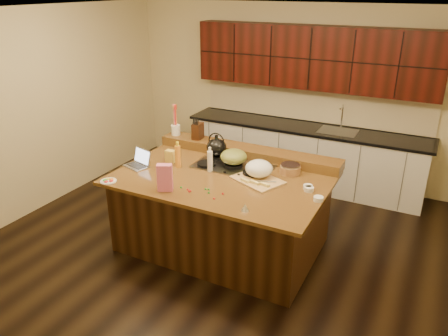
% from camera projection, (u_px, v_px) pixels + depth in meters
% --- Properties ---
extents(room, '(5.52, 5.02, 2.72)m').
position_uv_depth(room, '(222.00, 140.00, 4.81)').
color(room, black).
rests_on(room, ground).
extents(island, '(2.40, 1.60, 0.92)m').
position_uv_depth(island, '(222.00, 211.00, 5.16)').
color(island, black).
rests_on(island, ground).
extents(back_ledge, '(2.40, 0.30, 0.12)m').
position_uv_depth(back_ledge, '(247.00, 152.00, 5.53)').
color(back_ledge, black).
rests_on(back_ledge, island).
extents(cooktop, '(0.92, 0.52, 0.05)m').
position_uv_depth(cooktop, '(234.00, 166.00, 5.22)').
color(cooktop, gray).
rests_on(cooktop, island).
extents(back_counter, '(3.70, 0.66, 2.40)m').
position_uv_depth(back_counter, '(306.00, 123.00, 6.65)').
color(back_counter, silver).
rests_on(back_counter, ground).
extents(kettle, '(0.32, 0.32, 0.22)m').
position_uv_depth(kettle, '(216.00, 147.00, 5.40)').
color(kettle, black).
rests_on(kettle, cooktop).
extents(green_bowl, '(0.34, 0.34, 0.17)m').
position_uv_depth(green_bowl, '(234.00, 157.00, 5.17)').
color(green_bowl, olive).
rests_on(green_bowl, cooktop).
extents(laptop, '(0.34, 0.30, 0.20)m').
position_uv_depth(laptop, '(139.00, 162.00, 5.24)').
color(laptop, '#B7B7BC').
rests_on(laptop, island).
extents(oil_bottle, '(0.09, 0.09, 0.27)m').
position_uv_depth(oil_bottle, '(178.00, 157.00, 5.17)').
color(oil_bottle, orange).
rests_on(oil_bottle, island).
extents(vinegar_bottle, '(0.07, 0.07, 0.25)m').
position_uv_depth(vinegar_bottle, '(210.00, 161.00, 5.06)').
color(vinegar_bottle, silver).
rests_on(vinegar_bottle, island).
extents(wooden_tray, '(0.64, 0.56, 0.22)m').
position_uv_depth(wooden_tray, '(259.00, 171.00, 4.87)').
color(wooden_tray, tan).
rests_on(wooden_tray, island).
extents(ramekin_a, '(0.10, 0.10, 0.04)m').
position_uv_depth(ramekin_a, '(309.00, 189.00, 4.61)').
color(ramekin_a, white).
rests_on(ramekin_a, island).
extents(ramekin_b, '(0.10, 0.10, 0.04)m').
position_uv_depth(ramekin_b, '(318.00, 199.00, 4.41)').
color(ramekin_b, white).
rests_on(ramekin_b, island).
extents(ramekin_c, '(0.13, 0.13, 0.04)m').
position_uv_depth(ramekin_c, '(308.00, 187.00, 4.66)').
color(ramekin_c, white).
rests_on(ramekin_c, island).
extents(strainer_bowl, '(0.28, 0.28, 0.09)m').
position_uv_depth(strainer_bowl, '(290.00, 170.00, 5.04)').
color(strainer_bowl, '#996B3F').
rests_on(strainer_bowl, island).
extents(kitchen_timer, '(0.09, 0.09, 0.07)m').
position_uv_depth(kitchen_timer, '(245.00, 207.00, 4.21)').
color(kitchen_timer, silver).
rests_on(kitchen_timer, island).
extents(pink_bag, '(0.18, 0.15, 0.30)m').
position_uv_depth(pink_bag, '(165.00, 178.00, 4.58)').
color(pink_bag, '#D8658B').
rests_on(pink_bag, island).
extents(candy_plate, '(0.19, 0.19, 0.01)m').
position_uv_depth(candy_plate, '(108.00, 181.00, 4.84)').
color(candy_plate, white).
rests_on(candy_plate, island).
extents(package_box, '(0.11, 0.08, 0.16)m').
position_uv_depth(package_box, '(170.00, 156.00, 5.33)').
color(package_box, '#E1C34F').
rests_on(package_box, island).
extents(utensil_crock, '(0.15, 0.15, 0.14)m').
position_uv_depth(utensil_crock, '(176.00, 130.00, 5.93)').
color(utensil_crock, white).
rests_on(utensil_crock, back_ledge).
extents(knife_block, '(0.12, 0.18, 0.21)m').
position_uv_depth(knife_block, '(198.00, 131.00, 5.77)').
color(knife_block, black).
rests_on(knife_block, back_ledge).
extents(gumdrop_0, '(0.02, 0.02, 0.02)m').
position_uv_depth(gumdrop_0, '(190.00, 191.00, 4.60)').
color(gumdrop_0, red).
rests_on(gumdrop_0, island).
extents(gumdrop_1, '(0.02, 0.02, 0.02)m').
position_uv_depth(gumdrop_1, '(206.00, 189.00, 4.64)').
color(gumdrop_1, '#198C26').
rests_on(gumdrop_1, island).
extents(gumdrop_2, '(0.02, 0.02, 0.02)m').
position_uv_depth(gumdrop_2, '(189.00, 191.00, 4.59)').
color(gumdrop_2, red).
rests_on(gumdrop_2, island).
extents(gumdrop_3, '(0.02, 0.02, 0.02)m').
position_uv_depth(gumdrop_3, '(209.00, 189.00, 4.63)').
color(gumdrop_3, '#198C26').
rests_on(gumdrop_3, island).
extents(gumdrop_4, '(0.02, 0.02, 0.02)m').
position_uv_depth(gumdrop_4, '(214.00, 198.00, 4.44)').
color(gumdrop_4, red).
rests_on(gumdrop_4, island).
extents(gumdrop_5, '(0.02, 0.02, 0.02)m').
position_uv_depth(gumdrop_5, '(181.00, 187.00, 4.68)').
color(gumdrop_5, '#198C26').
rests_on(gumdrop_5, island).
extents(gumdrop_6, '(0.02, 0.02, 0.02)m').
position_uv_depth(gumdrop_6, '(223.00, 194.00, 4.54)').
color(gumdrop_6, red).
rests_on(gumdrop_6, island).
extents(gumdrop_7, '(0.02, 0.02, 0.02)m').
position_uv_depth(gumdrop_7, '(209.00, 193.00, 4.56)').
color(gumdrop_7, '#198C26').
rests_on(gumdrop_7, island).
extents(gumdrop_8, '(0.02, 0.02, 0.02)m').
position_uv_depth(gumdrop_8, '(188.00, 189.00, 4.63)').
color(gumdrop_8, red).
rests_on(gumdrop_8, island).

